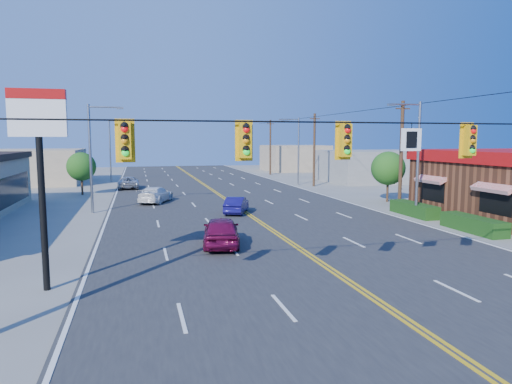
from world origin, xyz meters
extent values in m
plane|color=gray|center=(0.00, 0.00, 0.00)|extent=(160.00, 160.00, 0.00)
cube|color=#2D2D30|center=(0.00, 20.00, 0.03)|extent=(20.00, 120.00, 0.06)
cylinder|color=black|center=(0.00, 0.00, 6.00)|extent=(24.00, 0.05, 0.05)
cube|color=white|center=(1.20, 0.00, 5.45)|extent=(0.75, 0.04, 0.75)
cube|color=#D89E0C|center=(-8.00, 0.00, 5.42)|extent=(0.55, 0.34, 1.25)
cube|color=#D89E0C|center=(-4.50, 0.00, 5.42)|extent=(0.55, 0.34, 1.25)
cube|color=#D89E0C|center=(-1.20, 0.00, 5.42)|extent=(0.55, 0.34, 1.25)
cube|color=#D89E0C|center=(3.50, 0.00, 5.42)|extent=(0.55, 0.34, 1.25)
cube|color=#194214|center=(11.50, 12.00, 0.45)|extent=(1.20, 9.00, 0.90)
cylinder|color=black|center=(-11.00, 4.00, 3.00)|extent=(0.24, 0.24, 6.00)
cube|color=white|center=(-11.00, 4.00, 6.20)|extent=(1.90, 0.30, 1.30)
cylinder|color=gray|center=(11.00, 14.00, 4.00)|extent=(0.20, 0.20, 8.00)
cylinder|color=gray|center=(9.90, 14.00, 7.80)|extent=(2.20, 0.12, 0.12)
cube|color=gray|center=(8.80, 14.00, 7.75)|extent=(0.50, 0.25, 0.15)
cylinder|color=gray|center=(11.00, 38.00, 4.00)|extent=(0.20, 0.20, 8.00)
cylinder|color=gray|center=(9.90, 38.00, 7.80)|extent=(2.20, 0.12, 0.12)
cube|color=gray|center=(8.80, 38.00, 7.75)|extent=(0.50, 0.25, 0.15)
cylinder|color=gray|center=(-11.00, 22.00, 4.00)|extent=(0.20, 0.20, 8.00)
cylinder|color=gray|center=(-9.90, 22.00, 7.80)|extent=(2.20, 0.12, 0.12)
cube|color=gray|center=(-8.80, 22.00, 7.75)|extent=(0.50, 0.25, 0.15)
cylinder|color=gray|center=(-11.00, 48.00, 4.00)|extent=(0.20, 0.20, 8.00)
cylinder|color=gray|center=(-9.90, 48.00, 7.80)|extent=(2.20, 0.12, 0.12)
cube|color=gray|center=(-8.80, 48.00, 7.75)|extent=(0.50, 0.25, 0.15)
cylinder|color=#47301E|center=(12.20, 18.00, 4.20)|extent=(0.28, 0.28, 8.40)
cylinder|color=#47301E|center=(12.20, 36.00, 4.20)|extent=(0.28, 0.28, 8.40)
cylinder|color=#47301E|center=(12.20, 54.00, 4.20)|extent=(0.28, 0.28, 8.40)
cylinder|color=#47301E|center=(13.50, 22.00, 1.05)|extent=(0.20, 0.20, 2.10)
sphere|color=#235B19|center=(13.50, 22.00, 2.94)|extent=(2.94, 2.94, 2.94)
cylinder|color=#47301E|center=(-13.00, 34.00, 1.00)|extent=(0.20, 0.20, 2.00)
sphere|color=#235B19|center=(-13.00, 34.00, 2.80)|extent=(2.80, 2.80, 2.80)
cube|color=gray|center=(22.00, 40.00, 2.00)|extent=(12.00, 10.00, 4.00)
cube|color=tan|center=(-20.00, 48.00, 2.10)|extent=(11.00, 12.00, 4.20)
cube|color=tan|center=(19.00, 62.00, 2.20)|extent=(10.00, 10.00, 4.40)
imported|color=maroon|center=(-3.63, 9.03, 0.75)|extent=(2.51, 4.67, 1.51)
imported|color=#140F5B|center=(-0.72, 18.86, 0.61)|extent=(2.60, 3.94, 1.23)
imported|color=white|center=(-6.23, 26.25, 0.68)|extent=(3.54, 5.06, 1.36)
imported|color=#B3B4B9|center=(-8.69, 38.44, 0.65)|extent=(2.19, 4.71, 1.31)
camera|label=1|loc=(-7.68, -13.51, 5.47)|focal=32.00mm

